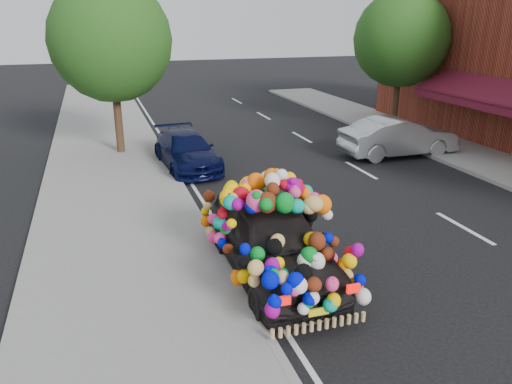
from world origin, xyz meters
TOP-DOWN VIEW (x-y plane):
  - ground at (0.00, 0.00)m, footprint 100.00×100.00m
  - sidewalk at (-4.30, 0.00)m, footprint 4.00×60.00m
  - kerb at (-2.35, 0.00)m, footprint 0.15×60.00m
  - lane_markings at (3.60, 0.00)m, footprint 6.00×50.00m
  - tree_near_sidewalk at (-3.80, 9.50)m, footprint 4.20×4.20m
  - tree_far_b at (8.00, 10.00)m, footprint 4.00×4.00m
  - plush_art_car at (-1.57, -0.72)m, footprint 2.10×4.49m
  - navy_sedan at (-1.80, 7.08)m, footprint 1.91×4.11m
  - silver_hatchback at (5.77, 6.23)m, footprint 4.25×1.51m

SIDE VIEW (x-z plane):
  - ground at x=0.00m, z-range 0.00..0.00m
  - lane_markings at x=3.60m, z-range 0.00..0.01m
  - sidewalk at x=-4.30m, z-range 0.00..0.12m
  - kerb at x=-2.35m, z-range 0.00..0.13m
  - navy_sedan at x=-1.80m, z-range 0.00..1.16m
  - silver_hatchback at x=5.77m, z-range 0.00..1.40m
  - plush_art_car at x=-1.57m, z-range 0.02..2.13m
  - tree_far_b at x=8.00m, z-range 0.94..6.84m
  - tree_near_sidewalk at x=-3.80m, z-range 0.96..7.09m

